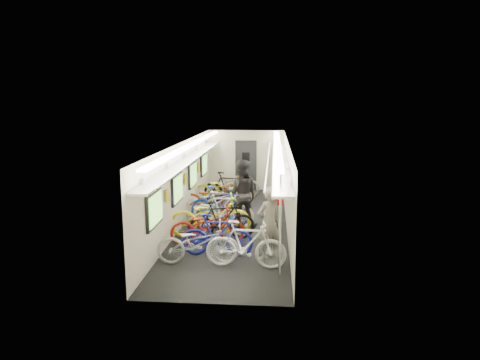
% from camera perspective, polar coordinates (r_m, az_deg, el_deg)
% --- Properties ---
extents(train_car_shell, '(10.00, 10.00, 10.00)m').
position_cam_1_polar(train_car_shell, '(12.93, -2.02, 2.09)').
color(train_car_shell, black).
rests_on(train_car_shell, ground).
extents(bicycle_0, '(1.87, 0.83, 0.95)m').
position_cam_1_polar(bicycle_0, '(9.53, -5.62, -8.36)').
color(bicycle_0, '#AAABAF').
rests_on(bicycle_0, ground).
extents(bicycle_1, '(1.67, 0.49, 1.00)m').
position_cam_1_polar(bicycle_1, '(9.95, -3.07, -7.34)').
color(bicycle_1, '#1B1FA5').
rests_on(bicycle_1, ground).
extents(bicycle_2, '(1.95, 1.04, 0.97)m').
position_cam_1_polar(bicycle_2, '(10.72, -4.35, -6.11)').
color(bicycle_2, '#9D1911').
rests_on(bicycle_2, ground).
extents(bicycle_3, '(1.82, 0.99, 1.05)m').
position_cam_1_polar(bicycle_3, '(11.00, -2.45, -5.45)').
color(bicycle_3, black).
rests_on(bicycle_3, ground).
extents(bicycle_4, '(2.23, 1.10, 1.12)m').
position_cam_1_polar(bicycle_4, '(11.33, -3.97, -4.80)').
color(bicycle_4, yellow).
rests_on(bicycle_4, ground).
extents(bicycle_5, '(1.76, 0.53, 1.05)m').
position_cam_1_polar(bicycle_5, '(12.09, -2.23, -3.97)').
color(bicycle_5, silver).
rests_on(bicycle_5, ground).
extents(bicycle_6, '(1.99, 1.17, 0.99)m').
position_cam_1_polar(bicycle_6, '(13.05, -3.47, -3.04)').
color(bicycle_6, '#B5B5BA').
rests_on(bicycle_6, ground).
extents(bicycle_7, '(1.92, 0.88, 1.11)m').
position_cam_1_polar(bicycle_7, '(12.50, -2.61, -3.35)').
color(bicycle_7, '#1D3DAE').
rests_on(bicycle_7, ground).
extents(bicycle_8, '(2.08, 1.28, 1.03)m').
position_cam_1_polar(bicycle_8, '(13.34, -3.84, -2.66)').
color(bicycle_8, '#982D10').
rests_on(bicycle_8, ground).
extents(bicycle_9, '(1.94, 0.97, 1.12)m').
position_cam_1_polar(bicycle_9, '(14.87, -1.54, -1.08)').
color(bicycle_9, black).
rests_on(bicycle_9, ground).
extents(bicycle_10, '(2.16, 1.02, 1.09)m').
position_cam_1_polar(bicycle_10, '(14.67, -2.33, -1.31)').
color(bicycle_10, gold).
rests_on(bicycle_10, ground).
extents(bicycle_11, '(1.77, 0.60, 1.05)m').
position_cam_1_polar(bicycle_11, '(9.23, 0.78, -8.62)').
color(bicycle_11, white).
rests_on(bicycle_11, ground).
extents(bicycle_12, '(2.11, 1.05, 1.06)m').
position_cam_1_polar(bicycle_12, '(15.66, -1.01, -0.60)').
color(bicycle_12, slate).
rests_on(bicycle_12, ground).
extents(passenger_near, '(0.73, 0.69, 1.67)m').
position_cam_1_polar(passenger_near, '(9.73, 3.84, -5.71)').
color(passenger_near, gray).
rests_on(passenger_near, ground).
extents(passenger_mid, '(0.98, 0.78, 1.93)m').
position_cam_1_polar(passenger_mid, '(12.14, 0.17, -1.78)').
color(passenger_mid, black).
rests_on(passenger_mid, ground).
extents(backpack, '(0.28, 0.18, 0.38)m').
position_cam_1_polar(backpack, '(10.29, 5.11, -2.27)').
color(backpack, '#AB1115').
rests_on(backpack, passenger_near).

